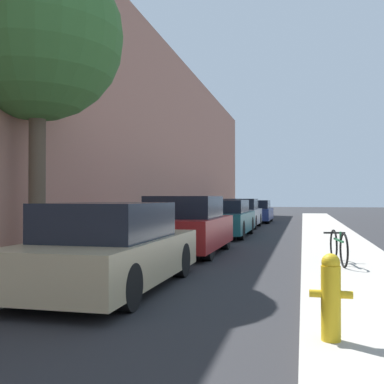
# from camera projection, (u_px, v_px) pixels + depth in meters

# --- Properties ---
(ground_plane) EXTENTS (120.00, 120.00, 0.00)m
(ground_plane) POSITION_uv_depth(u_px,v_px,m) (242.00, 242.00, 15.22)
(ground_plane) COLOR #28282B
(sidewalk_left) EXTENTS (2.00, 52.00, 0.12)m
(sidewalk_left) POSITION_uv_depth(u_px,v_px,m) (157.00, 239.00, 15.89)
(sidewalk_left) COLOR #ADA89E
(sidewalk_left) RESTS_ON ground
(sidewalk_right) EXTENTS (2.00, 52.00, 0.12)m
(sidewalk_right) POSITION_uv_depth(u_px,v_px,m) (335.00, 243.00, 14.55)
(sidewalk_right) COLOR #ADA89E
(sidewalk_right) RESTS_ON ground
(building_facade_left) EXTENTS (0.70, 52.00, 8.31)m
(building_facade_left) POSITION_uv_depth(u_px,v_px,m) (120.00, 120.00, 16.25)
(building_facade_left) COLOR tan
(building_facade_left) RESTS_ON ground
(parked_car_champagne) EXTENTS (1.75, 4.33, 1.37)m
(parked_car_champagne) POSITION_uv_depth(u_px,v_px,m) (112.00, 249.00, 7.42)
(parked_car_champagne) COLOR black
(parked_car_champagne) RESTS_ON ground
(parked_car_red) EXTENTS (1.85, 4.02, 1.49)m
(parked_car_red) POSITION_uv_depth(u_px,v_px,m) (186.00, 226.00, 12.16)
(parked_car_red) COLOR black
(parked_car_red) RESTS_ON ground
(parked_car_teal) EXTENTS (1.76, 4.68, 1.37)m
(parked_car_teal) POSITION_uv_depth(u_px,v_px,m) (225.00, 219.00, 17.60)
(parked_car_teal) COLOR black
(parked_car_teal) RESTS_ON ground
(parked_car_silver) EXTENTS (1.72, 3.92, 1.41)m
(parked_car_silver) POSITION_uv_depth(u_px,v_px,m) (241.00, 214.00, 22.80)
(parked_car_silver) COLOR black
(parked_car_silver) RESTS_ON ground
(parked_car_navy) EXTENTS (1.91, 4.27, 1.31)m
(parked_car_navy) POSITION_uv_depth(u_px,v_px,m) (255.00, 212.00, 27.64)
(parked_car_navy) COLOR black
(parked_car_navy) RESTS_ON ground
(street_tree_near) EXTENTS (3.51, 3.51, 6.43)m
(street_tree_near) POSITION_uv_depth(u_px,v_px,m) (38.00, 37.00, 9.63)
(street_tree_near) COLOR brown
(street_tree_near) RESTS_ON sidewalk_left
(fire_hydrant) EXTENTS (0.39, 0.18, 0.81)m
(fire_hydrant) POSITION_uv_depth(u_px,v_px,m) (331.00, 296.00, 4.37)
(fire_hydrant) COLOR gold
(fire_hydrant) RESTS_ON sidewalk_right
(bicycle) EXTENTS (0.44, 1.62, 0.66)m
(bicycle) POSITION_uv_depth(u_px,v_px,m) (339.00, 247.00, 9.39)
(bicycle) COLOR black
(bicycle) RESTS_ON sidewalk_right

